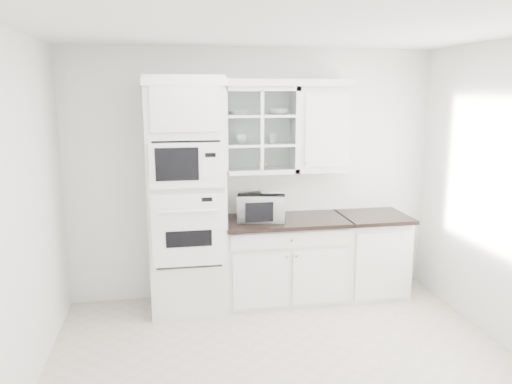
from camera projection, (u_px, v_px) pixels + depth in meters
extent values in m
cube|color=#BEAFA2|center=(291.00, 373.00, 4.05)|extent=(4.00, 3.50, 0.01)
cube|color=white|center=(254.00, 175.00, 5.46)|extent=(4.00, 0.02, 2.70)
cube|color=white|center=(13.00, 225.00, 3.44)|extent=(0.02, 3.50, 2.70)
cube|color=white|center=(296.00, 28.00, 3.51)|extent=(4.00, 3.50, 0.02)
cube|color=silver|center=(186.00, 197.00, 5.05)|extent=(0.76, 0.65, 2.40)
cube|color=white|center=(189.00, 230.00, 4.78)|extent=(0.70, 0.03, 0.72)
cube|color=black|center=(189.00, 239.00, 4.78)|extent=(0.44, 0.01, 0.16)
cube|color=white|center=(187.00, 166.00, 4.66)|extent=(0.70, 0.03, 0.43)
cube|color=black|center=(177.00, 164.00, 4.62)|extent=(0.40, 0.01, 0.31)
cube|color=silver|center=(284.00, 261.00, 5.41)|extent=(1.30, 0.60, 0.88)
cube|color=black|center=(285.00, 221.00, 5.28)|extent=(1.32, 0.67, 0.04)
cube|color=silver|center=(371.00, 256.00, 5.58)|extent=(0.70, 0.60, 0.88)
cube|color=black|center=(374.00, 217.00, 5.46)|extent=(0.72, 0.67, 0.04)
cube|color=silver|center=(259.00, 130.00, 5.21)|extent=(0.80, 0.33, 0.90)
cube|color=silver|center=(259.00, 144.00, 5.24)|extent=(0.74, 0.29, 0.02)
cube|color=silver|center=(259.00, 116.00, 5.18)|extent=(0.74, 0.29, 0.02)
cube|color=silver|center=(321.00, 129.00, 5.33)|extent=(0.55, 0.33, 0.90)
cube|color=white|center=(250.00, 83.00, 5.07)|extent=(2.14, 0.38, 0.07)
imported|color=white|center=(261.00, 206.00, 5.23)|extent=(0.56, 0.50, 0.28)
imported|color=white|center=(238.00, 112.00, 5.12)|extent=(0.25, 0.25, 0.05)
imported|color=white|center=(279.00, 112.00, 5.19)|extent=(0.23, 0.23, 0.06)
imported|color=white|center=(241.00, 139.00, 5.20)|extent=(0.14, 0.14, 0.10)
imported|color=white|center=(272.00, 138.00, 5.27)|extent=(0.11, 0.11, 0.10)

